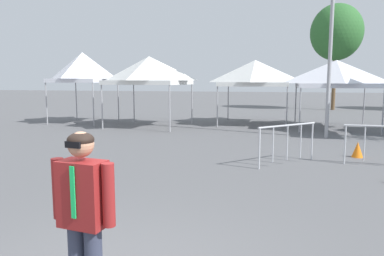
{
  "coord_description": "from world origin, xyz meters",
  "views": [
    {
      "loc": [
        1.66,
        -3.16,
        2.22
      ],
      "look_at": [
        -0.01,
        3.61,
        1.3
      ],
      "focal_mm": 33.64,
      "sensor_mm": 36.0,
      "label": 1
    }
  ],
  "objects": [
    {
      "name": "canopy_tent_left_of_center",
      "position": [
        0.35,
        15.48,
        2.6
      ],
      "size": [
        3.46,
        3.46,
        3.26
      ],
      "color": "#9E9EA3",
      "rests_on": "ground"
    },
    {
      "name": "canopy_tent_center",
      "position": [
        -8.51,
        14.03,
        2.91
      ],
      "size": [
        2.85,
        2.85,
        3.69
      ],
      "color": "#9E9EA3",
      "rests_on": "ground"
    },
    {
      "name": "light_pole_near_lift",
      "position": [
        3.42,
        11.59,
        5.01
      ],
      "size": [
        0.36,
        0.36,
        8.87
      ],
      "color": "#9E9EA3",
      "rests_on": "ground"
    },
    {
      "name": "canopy_tent_far_left",
      "position": [
        -4.56,
        13.38,
        2.71
      ],
      "size": [
        3.64,
        3.64,
        3.38
      ],
      "color": "#9E9EA3",
      "rests_on": "ground"
    },
    {
      "name": "traffic_cone_lot_center",
      "position": [
        3.88,
        8.0,
        0.23
      ],
      "size": [
        0.32,
        0.32,
        0.45
      ],
      "primitive_type": "cone",
      "color": "orange",
      "rests_on": "ground"
    },
    {
      "name": "person_foreground",
      "position": [
        -0.02,
        -0.39,
        1.03
      ],
      "size": [
        0.65,
        0.29,
        1.78
      ],
      "color": "#33384C",
      "rests_on": "ground"
    },
    {
      "name": "crowd_barrier_mid_lot",
      "position": [
        1.86,
        6.6,
        0.75
      ],
      "size": [
        1.48,
        1.56,
        1.08
      ],
      "color": "#B7BABF",
      "rests_on": "ground"
    },
    {
      "name": "tree_behind_tents_left",
      "position": [
        5.55,
        26.27,
        5.81
      ],
      "size": [
        3.81,
        3.81,
        7.92
      ],
      "color": "brown",
      "rests_on": "ground"
    },
    {
      "name": "canopy_tent_far_right",
      "position": [
        4.08,
        14.61,
        2.53
      ],
      "size": [
        3.51,
        3.51,
        3.16
      ],
      "color": "#9E9EA3",
      "rests_on": "ground"
    }
  ]
}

